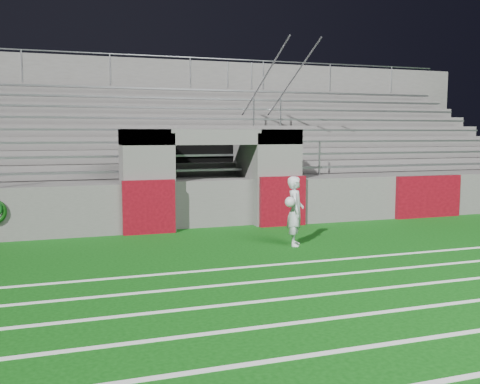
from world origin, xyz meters
name	(u,v)px	position (x,y,z in m)	size (l,w,h in m)	color
ground	(259,254)	(0.00, 0.00, 0.00)	(90.00, 90.00, 0.00)	#0B460D
field_markings	(405,341)	(0.00, -5.00, 0.01)	(28.00, 8.09, 0.01)	white
stadium_structure	(178,163)	(0.00, 7.97, 1.49)	(26.00, 8.48, 5.42)	#565351
goalkeeper_with_ball	(295,211)	(1.06, 0.51, 0.78)	(0.61, 0.67, 1.55)	silver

